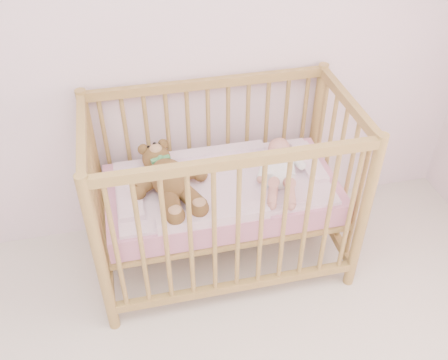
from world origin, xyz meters
name	(u,v)px	position (x,y,z in m)	size (l,w,h in m)	color
wall_back	(114,14)	(0.00, 2.00, 1.35)	(4.00, 0.02, 2.70)	silver
crib	(222,192)	(0.43, 1.60, 0.50)	(1.36, 0.76, 1.00)	#A07E44
mattress	(222,194)	(0.43, 1.60, 0.49)	(1.22, 0.62, 0.13)	pink
blanket	(222,183)	(0.43, 1.60, 0.56)	(1.10, 0.58, 0.06)	#DF9AB8
baby	(280,166)	(0.74, 1.58, 0.64)	(0.26, 0.55, 0.13)	white
teddy_bear	(170,180)	(0.16, 1.58, 0.65)	(0.42, 0.60, 0.17)	brown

